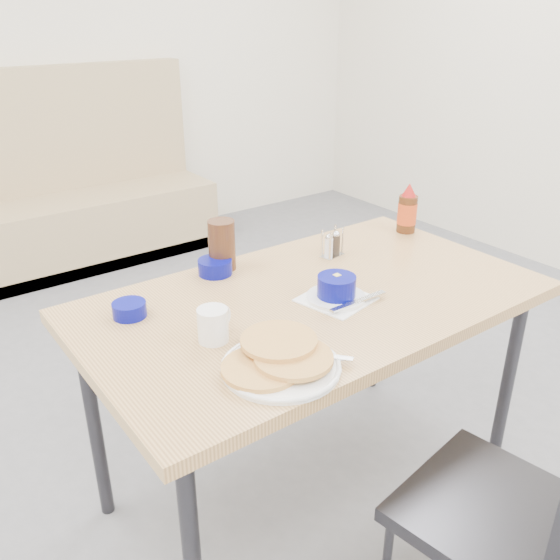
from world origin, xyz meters
TOP-DOWN VIEW (x-y plane):
  - ground at (0.00, 0.00)m, footprint 6.00×6.00m
  - wall_back at (0.00, 2.97)m, footprint 5.00×0.06m
  - booth_bench at (0.00, 2.78)m, footprint 1.90×0.56m
  - dining_table at (0.00, 0.25)m, footprint 1.40×0.80m
  - diner_chair at (0.02, -0.52)m, footprint 0.47×0.47m
  - pancake_plate at (-0.32, -0.00)m, footprint 0.31×0.29m
  - coffee_mug at (-0.38, 0.21)m, footprint 0.11×0.08m
  - grits_setting at (0.04, 0.19)m, footprint 0.24×0.22m
  - creamer_bowl at (-0.50, 0.46)m, footprint 0.10×0.10m
  - butter_bowl at (-0.16, 0.57)m, footprint 0.11×0.11m
  - amber_tumbler at (-0.12, 0.59)m, footprint 0.12×0.12m
  - condiment_caddy at (0.25, 0.46)m, footprint 0.09×0.06m
  - syrup_bottle at (0.64, 0.47)m, footprint 0.07×0.07m

SIDE VIEW (x-z plane):
  - ground at x=0.00m, z-range 0.00..0.00m
  - booth_bench at x=0.00m, z-range -0.26..0.96m
  - diner_chair at x=0.02m, z-range 0.07..0.99m
  - dining_table at x=0.00m, z-range 0.32..1.08m
  - pancake_plate at x=-0.32m, z-range 0.76..0.81m
  - creamer_bowl at x=-0.50m, z-range 0.76..0.80m
  - butter_bowl at x=-0.16m, z-range 0.76..0.81m
  - grits_setting at x=0.04m, z-range 0.75..0.83m
  - condiment_caddy at x=0.25m, z-range 0.74..0.85m
  - coffee_mug at x=-0.38m, z-range 0.76..0.85m
  - syrup_bottle at x=0.64m, z-range 0.75..0.94m
  - amber_tumbler at x=-0.12m, z-range 0.76..0.93m
  - wall_back at x=0.00m, z-range 0.00..2.80m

